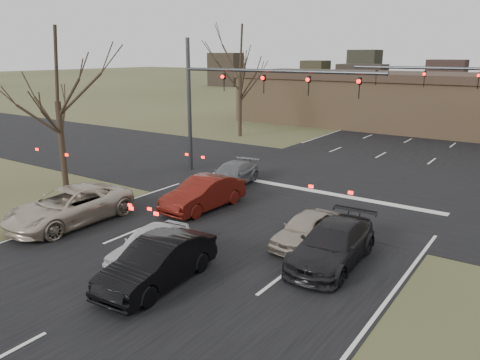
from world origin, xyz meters
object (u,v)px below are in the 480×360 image
object	(u,v)px
mast_arm_near	(233,90)
car_silver_suv	(69,206)
car_black_hatch	(158,262)
car_red_ahead	(203,193)
building	(454,103)
car_white_sedan	(149,244)
car_silver_ahead	(306,229)
car_charcoal_sedan	(332,244)
car_grey_ahead	(232,174)

from	to	relation	value
mast_arm_near	car_silver_suv	size ratio (longest dim) A/B	2.17
car_black_hatch	car_red_ahead	size ratio (longest dim) A/B	0.98
building	car_black_hatch	distance (m)	37.28
car_white_sedan	building	bearing A→B (deg)	79.05
car_white_sedan	car_silver_ahead	world-z (taller)	car_silver_ahead
building	car_charcoal_sedan	xyz separation A→B (m)	(2.41, -32.66, -1.96)
mast_arm_near	car_charcoal_sedan	world-z (taller)	mast_arm_near
car_silver_suv	car_black_hatch	xyz separation A→B (m)	(7.00, -1.83, -0.04)
car_charcoal_sedan	car_grey_ahead	bearing A→B (deg)	142.07
building	car_charcoal_sedan	size ratio (longest dim) A/B	8.77
building	car_grey_ahead	world-z (taller)	building
mast_arm_near	car_grey_ahead	world-z (taller)	mast_arm_near
car_white_sedan	car_grey_ahead	distance (m)	10.11
car_silver_suv	car_white_sedan	xyz separation A→B (m)	(5.47, -0.69, -0.16)
car_white_sedan	car_charcoal_sedan	size ratio (longest dim) A/B	0.74
building	mast_arm_near	size ratio (longest dim) A/B	3.50
car_silver_suv	mast_arm_near	bearing A→B (deg)	82.77
building	car_white_sedan	bearing A→B (deg)	-94.80
car_white_sedan	car_grey_ahead	bearing A→B (deg)	102.47
building	car_charcoal_sedan	distance (m)	32.81
car_charcoal_sedan	car_red_ahead	world-z (taller)	car_red_ahead
car_white_sedan	car_red_ahead	world-z (taller)	car_red_ahead
car_charcoal_sedan	car_silver_suv	bearing A→B (deg)	-168.49
car_black_hatch	car_charcoal_sedan	size ratio (longest dim) A/B	0.93
mast_arm_near	car_silver_ahead	distance (m)	11.44
car_white_sedan	car_silver_suv	bearing A→B (deg)	166.66
car_charcoal_sedan	car_silver_ahead	xyz separation A→B (m)	(-1.50, 0.98, -0.07)
building	car_red_ahead	xyz separation A→B (m)	(-5.00, -30.57, -1.91)
car_charcoal_sedan	car_silver_ahead	distance (m)	1.79
car_black_hatch	car_charcoal_sedan	distance (m)	5.99
mast_arm_near	car_black_hatch	xyz separation A→B (m)	(5.73, -12.20, -4.33)
car_white_sedan	car_black_hatch	xyz separation A→B (m)	(1.53, -1.14, 0.13)
car_white_sedan	car_charcoal_sedan	bearing A→B (deg)	25.89
car_charcoal_sedan	car_grey_ahead	world-z (taller)	car_charcoal_sedan
building	car_silver_ahead	xyz separation A→B (m)	(0.91, -31.69, -2.04)
mast_arm_near	car_white_sedan	size ratio (longest dim) A/B	3.37
building	car_silver_ahead	size ratio (longest dim) A/B	11.50
car_white_sedan	car_red_ahead	distance (m)	5.84
car_black_hatch	car_charcoal_sedan	xyz separation A→B (m)	(3.91, 4.54, -0.04)
car_white_sedan	mast_arm_near	bearing A→B (deg)	104.63
car_white_sedan	car_charcoal_sedan	world-z (taller)	car_charcoal_sedan
car_red_ahead	car_silver_ahead	xyz separation A→B (m)	(5.91, -1.12, -0.12)
car_red_ahead	car_charcoal_sedan	bearing A→B (deg)	-12.75
car_grey_ahead	mast_arm_near	bearing A→B (deg)	115.47
car_charcoal_sedan	car_grey_ahead	xyz separation A→B (m)	(-8.67, 6.18, -0.08)
car_charcoal_sedan	car_red_ahead	distance (m)	7.70
building	car_silver_suv	bearing A→B (deg)	-103.51
car_grey_ahead	car_red_ahead	bearing A→B (deg)	-80.51
car_charcoal_sedan	car_silver_ahead	world-z (taller)	car_charcoal_sedan
mast_arm_near	car_silver_ahead	size ratio (longest dim) A/B	3.29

